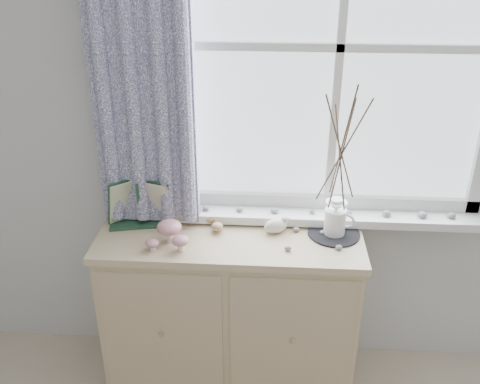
% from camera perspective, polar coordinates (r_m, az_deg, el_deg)
% --- Properties ---
extents(room_shell, '(4.04, 4.04, 2.62)m').
position_cam_1_polar(room_shell, '(0.63, 0.26, -19.53)').
color(room_shell, silver).
rests_on(room_shell, ground).
extents(sideboard, '(1.20, 0.45, 0.85)m').
position_cam_1_polar(sideboard, '(2.66, -1.04, -12.62)').
color(sideboard, tan).
rests_on(sideboard, ground).
extents(botanical_book, '(0.36, 0.20, 0.24)m').
position_cam_1_polar(botanical_book, '(2.47, -10.80, -1.38)').
color(botanical_book, '#1F412B').
rests_on(botanical_book, sideboard).
extents(toadstool_cluster, '(0.19, 0.16, 0.10)m').
position_cam_1_polar(toadstool_cluster, '(2.35, -7.49, -4.30)').
color(toadstool_cluster, silver).
rests_on(toadstool_cluster, sideboard).
extents(wooden_eggs, '(0.09, 0.11, 0.07)m').
position_cam_1_polar(wooden_eggs, '(2.47, -2.82, -3.28)').
color(wooden_eggs, '#A87F5D').
rests_on(wooden_eggs, sideboard).
extents(songbird_figurine, '(0.16, 0.12, 0.08)m').
position_cam_1_polar(songbird_figurine, '(2.43, 3.82, -3.54)').
color(songbird_figurine, white).
rests_on(songbird_figurine, sideboard).
extents(crocheted_doily, '(0.24, 0.24, 0.01)m').
position_cam_1_polar(crocheted_doily, '(2.46, 9.97, -4.39)').
color(crocheted_doily, black).
rests_on(crocheted_doily, sideboard).
extents(twig_pitcher, '(0.34, 0.34, 0.73)m').
position_cam_1_polar(twig_pitcher, '(2.28, 10.79, 4.61)').
color(twig_pitcher, white).
rests_on(twig_pitcher, crocheted_doily).
extents(sideboard_pebbles, '(0.33, 0.23, 0.02)m').
position_cam_1_polar(sideboard_pebbles, '(2.41, 6.71, -4.71)').
color(sideboard_pebbles, gray).
rests_on(sideboard_pebbles, sideboard).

